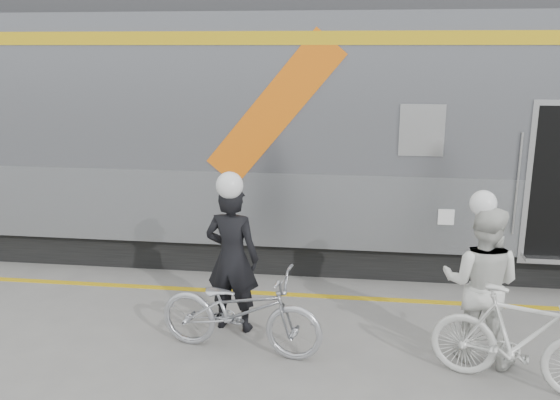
% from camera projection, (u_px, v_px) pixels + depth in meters
% --- Properties ---
extents(ground, '(90.00, 90.00, 0.00)m').
position_uv_depth(ground, '(293.00, 380.00, 6.12)').
color(ground, slate).
rests_on(ground, ground).
extents(train, '(24.00, 3.17, 4.10)m').
position_uv_depth(train, '(399.00, 129.00, 9.47)').
color(train, black).
rests_on(train, ground).
extents(safety_strip, '(24.00, 0.12, 0.01)m').
position_uv_depth(safety_strip, '(310.00, 296.00, 8.18)').
color(safety_strip, gold).
rests_on(safety_strip, ground).
extents(man, '(0.72, 0.53, 1.80)m').
position_uv_depth(man, '(232.00, 258.00, 7.04)').
color(man, black).
rests_on(man, ground).
extents(bicycle_left, '(1.97, 0.94, 0.99)m').
position_uv_depth(bicycle_left, '(240.00, 310.00, 6.58)').
color(bicycle_left, '#ADAEB5').
rests_on(bicycle_left, ground).
extents(woman, '(1.02, 0.90, 1.74)m').
position_uv_depth(woman, '(481.00, 284.00, 6.35)').
color(woman, silver).
rests_on(woman, ground).
extents(bicycle_right, '(1.82, 1.05, 1.06)m').
position_uv_depth(bicycle_right, '(520.00, 339.00, 5.87)').
color(bicycle_right, silver).
rests_on(bicycle_right, ground).
extents(helmet_man, '(0.31, 0.31, 0.31)m').
position_uv_depth(helmet_man, '(230.00, 171.00, 6.77)').
color(helmet_man, white).
rests_on(helmet_man, man).
extents(helmet_woman, '(0.28, 0.28, 0.28)m').
position_uv_depth(helmet_woman, '(489.00, 193.00, 6.10)').
color(helmet_woman, white).
rests_on(helmet_woman, woman).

